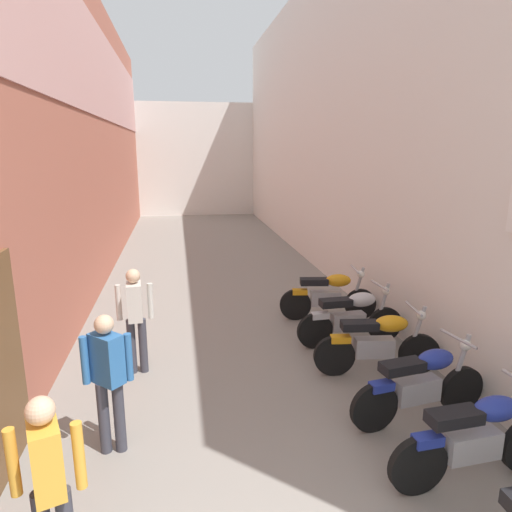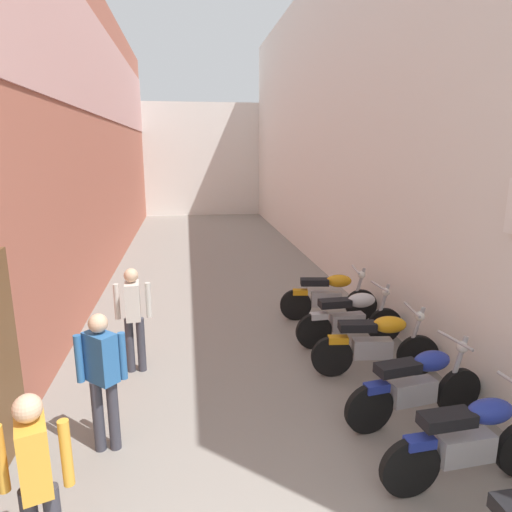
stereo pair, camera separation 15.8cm
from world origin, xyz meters
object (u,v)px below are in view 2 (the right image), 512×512
object	(u,v)px
motorcycle_fifth	(351,317)
motorcycle_second	(471,439)
pedestrian_further_down	(133,312)
motorcycle_sixth	(329,295)
pedestrian_mid_alley	(102,372)
motorcycle_third	(417,385)
pedestrian_by_doorway	(36,477)
motorcycle_fourth	(376,343)

from	to	relation	value
motorcycle_fifth	motorcycle_second	bearing A→B (deg)	-90.00
motorcycle_fifth	pedestrian_further_down	world-z (taller)	pedestrian_further_down
motorcycle_sixth	pedestrian_mid_alley	distance (m)	4.91
motorcycle_second	pedestrian_further_down	distance (m)	4.51
motorcycle_third	pedestrian_by_doorway	bearing A→B (deg)	-158.17
motorcycle_second	motorcycle_sixth	size ratio (longest dim) A/B	1.00
motorcycle_fifth	pedestrian_further_down	bearing A→B (deg)	-173.59
motorcycle_second	pedestrian_mid_alley	bearing A→B (deg)	162.93
pedestrian_by_doorway	pedestrian_mid_alley	xyz separation A→B (m)	(0.19, 1.55, 0.00)
pedestrian_by_doorway	pedestrian_further_down	size ratio (longest dim) A/B	1.00
motorcycle_sixth	pedestrian_by_doorway	bearing A→B (deg)	-127.44
pedestrian_further_down	motorcycle_third	bearing A→B (deg)	-28.29
motorcycle_third	pedestrian_mid_alley	size ratio (longest dim) A/B	1.17
motorcycle_third	pedestrian_mid_alley	bearing A→B (deg)	179.25
pedestrian_further_down	motorcycle_second	bearing A→B (deg)	-40.14
pedestrian_further_down	motorcycle_fourth	bearing A→B (deg)	-10.86
pedestrian_by_doorway	pedestrian_mid_alley	distance (m)	1.56
motorcycle_second	pedestrian_mid_alley	xyz separation A→B (m)	(-3.56, 1.09, 0.42)
pedestrian_further_down	motorcycle_fifth	bearing A→B (deg)	6.41
motorcycle_second	pedestrian_further_down	world-z (taller)	pedestrian_further_down
motorcycle_fourth	pedestrian_by_doorway	world-z (taller)	pedestrian_by_doorway
motorcycle_sixth	pedestrian_further_down	bearing A→B (deg)	-155.68
motorcycle_fourth	motorcycle_second	bearing A→B (deg)	-90.00
motorcycle_sixth	motorcycle_third	bearing A→B (deg)	-90.00
motorcycle_fourth	pedestrian_further_down	bearing A→B (deg)	169.14
motorcycle_sixth	pedestrian_by_doorway	world-z (taller)	pedestrian_by_doorway
motorcycle_fourth	motorcycle_fifth	xyz separation A→B (m)	(0.00, 1.04, 0.00)
motorcycle_second	motorcycle_third	distance (m)	1.05
motorcycle_sixth	motorcycle_fourth	bearing A→B (deg)	-90.00
motorcycle_fourth	motorcycle_sixth	xyz separation A→B (m)	(-0.00, 2.21, 0.00)
motorcycle_second	motorcycle_third	bearing A→B (deg)	90.01
motorcycle_fourth	pedestrian_by_doorway	size ratio (longest dim) A/B	1.18
motorcycle_sixth	pedestrian_further_down	world-z (taller)	pedestrian_further_down
motorcycle_fifth	motorcycle_sixth	world-z (taller)	same
motorcycle_sixth	pedestrian_by_doorway	xyz separation A→B (m)	(-3.75, -4.90, 0.42)
motorcycle_third	pedestrian_further_down	size ratio (longest dim) A/B	1.17
motorcycle_third	motorcycle_second	bearing A→B (deg)	-89.99
pedestrian_mid_alley	motorcycle_third	bearing A→B (deg)	-0.75
pedestrian_further_down	pedestrian_mid_alley	bearing A→B (deg)	-94.08
pedestrian_by_doorway	pedestrian_further_down	xyz separation A→B (m)	(0.32, 3.35, 0.00)
motorcycle_second	pedestrian_by_doorway	distance (m)	3.80
motorcycle_sixth	pedestrian_mid_alley	bearing A→B (deg)	-136.73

